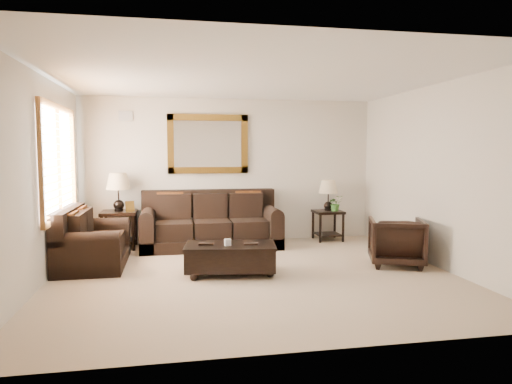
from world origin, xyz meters
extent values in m
cube|color=gray|center=(0.00, 0.00, 0.00)|extent=(5.50, 5.00, 0.01)
cube|color=white|center=(0.00, 0.00, 2.70)|extent=(5.50, 5.00, 0.01)
cube|color=beige|center=(0.00, 2.50, 1.35)|extent=(5.50, 0.01, 2.70)
cube|color=beige|center=(0.00, -2.50, 1.35)|extent=(5.50, 0.01, 2.70)
cube|color=beige|center=(-2.75, 0.00, 1.35)|extent=(0.01, 5.00, 2.70)
cube|color=beige|center=(2.75, 0.00, 1.35)|extent=(0.01, 5.00, 2.70)
cube|color=white|center=(-2.73, 0.90, 1.55)|extent=(0.01, 1.80, 1.50)
cube|color=brown|center=(-2.70, 0.90, 2.34)|extent=(0.06, 1.96, 0.08)
cube|color=brown|center=(-2.70, 0.90, 0.76)|extent=(0.06, 1.96, 0.08)
cube|color=brown|center=(-2.70, -0.04, 1.55)|extent=(0.06, 0.08, 1.50)
cube|color=brown|center=(-2.70, 1.84, 1.55)|extent=(0.06, 0.08, 1.50)
cube|color=brown|center=(-2.70, 0.90, 1.55)|extent=(0.05, 0.05, 1.50)
cube|color=#4F310F|center=(-0.42, 2.46, 1.85)|extent=(1.50, 0.06, 1.10)
cube|color=white|center=(-0.42, 2.48, 1.85)|extent=(1.26, 0.01, 0.86)
cube|color=#999999|center=(-1.90, 2.48, 2.35)|extent=(0.25, 0.02, 0.18)
cube|color=black|center=(-0.42, 1.95, 0.10)|extent=(2.45, 1.06, 0.20)
cube|color=black|center=(-0.42, 2.36, 0.75)|extent=(2.45, 0.24, 0.50)
cube|color=black|center=(-1.08, 1.93, 0.35)|extent=(0.63, 0.87, 0.30)
cube|color=black|center=(-0.42, 1.93, 0.35)|extent=(0.63, 0.87, 0.30)
cube|color=black|center=(0.23, 1.93, 0.35)|extent=(0.63, 0.87, 0.30)
cube|color=black|center=(-1.52, 1.95, 0.29)|extent=(0.24, 1.06, 0.59)
cylinder|color=black|center=(-1.52, 1.95, 0.59)|extent=(0.24, 1.04, 0.24)
cube|color=black|center=(0.68, 1.95, 0.29)|extent=(0.24, 1.06, 0.59)
cylinder|color=black|center=(0.68, 1.95, 0.59)|extent=(0.24, 1.04, 0.24)
cube|color=#67310D|center=(-1.13, 2.15, 0.75)|extent=(0.47, 0.21, 0.48)
cube|color=#67310D|center=(0.29, 2.15, 0.75)|extent=(0.47, 0.21, 0.48)
cube|color=black|center=(-2.27, 0.95, 0.09)|extent=(0.92, 1.56, 0.18)
cube|color=black|center=(-2.62, 0.95, 0.66)|extent=(0.21, 1.56, 0.44)
cube|color=black|center=(-2.25, 0.67, 0.31)|extent=(0.76, 0.54, 0.26)
cube|color=black|center=(-2.25, 1.23, 0.31)|extent=(0.76, 0.54, 0.26)
cube|color=black|center=(-2.27, 0.28, 0.26)|extent=(0.92, 0.21, 0.52)
cylinder|color=black|center=(-2.27, 0.28, 0.52)|extent=(0.91, 0.21, 0.21)
cube|color=black|center=(-2.27, 1.62, 0.26)|extent=(0.92, 0.21, 0.52)
cylinder|color=black|center=(-2.27, 1.62, 0.52)|extent=(0.91, 0.21, 0.21)
cube|color=#67310D|center=(-2.44, 0.62, 0.65)|extent=(0.18, 0.41, 0.42)
cube|color=#67310D|center=(-2.44, 1.28, 0.65)|extent=(0.18, 0.41, 0.42)
cube|color=black|center=(-2.02, 2.16, 0.63)|extent=(0.61, 0.61, 0.06)
cube|color=black|center=(-2.02, 2.16, 0.13)|extent=(0.52, 0.52, 0.03)
cylinder|color=black|center=(-2.28, 1.90, 0.30)|extent=(0.06, 0.06, 0.61)
cylinder|color=black|center=(-1.77, 1.90, 0.30)|extent=(0.06, 0.06, 0.61)
cylinder|color=black|center=(-2.28, 2.42, 0.30)|extent=(0.06, 0.06, 0.61)
cylinder|color=black|center=(-1.77, 2.42, 0.30)|extent=(0.06, 0.06, 0.61)
sphere|color=black|center=(-2.02, 2.16, 0.77)|extent=(0.19, 0.19, 0.19)
cylinder|color=black|center=(-2.02, 2.16, 0.97)|extent=(0.03, 0.03, 0.40)
cone|color=tan|center=(-2.02, 2.16, 1.19)|extent=(0.42, 0.42, 0.29)
cube|color=#4F310F|center=(-1.83, 2.05, 0.76)|extent=(0.17, 0.11, 0.19)
cube|color=black|center=(1.85, 2.20, 0.55)|extent=(0.53, 0.53, 0.05)
cube|color=black|center=(1.85, 2.20, 0.12)|extent=(0.45, 0.45, 0.03)
cylinder|color=black|center=(1.63, 1.97, 0.26)|extent=(0.05, 0.05, 0.53)
cylinder|color=black|center=(2.08, 1.97, 0.26)|extent=(0.05, 0.05, 0.53)
cylinder|color=black|center=(1.63, 2.42, 0.26)|extent=(0.05, 0.05, 0.53)
cylinder|color=black|center=(2.08, 2.42, 0.26)|extent=(0.05, 0.05, 0.53)
sphere|color=black|center=(1.85, 2.20, 0.67)|extent=(0.16, 0.16, 0.16)
cylinder|color=black|center=(1.85, 2.20, 0.84)|extent=(0.02, 0.02, 0.35)
cone|color=tan|center=(1.85, 2.20, 1.04)|extent=(0.36, 0.36, 0.25)
sphere|color=black|center=(-0.83, -0.15, 0.05)|extent=(0.11, 0.11, 0.11)
sphere|color=black|center=(0.20, -0.15, 0.05)|extent=(0.11, 0.11, 0.11)
sphere|color=black|center=(-0.83, 0.32, 0.05)|extent=(0.11, 0.11, 0.11)
sphere|color=black|center=(0.20, 0.32, 0.05)|extent=(0.11, 0.11, 0.11)
cube|color=black|center=(-0.32, 0.09, 0.25)|extent=(1.30, 0.82, 0.34)
cube|color=black|center=(-0.32, 0.09, 0.40)|extent=(1.32, 0.84, 0.04)
cube|color=black|center=(-0.64, 0.13, 0.44)|extent=(0.22, 0.17, 0.03)
cube|color=black|center=(-0.03, 0.04, 0.43)|extent=(0.20, 0.16, 0.02)
cube|color=white|center=(-0.36, -0.01, 0.47)|extent=(0.09, 0.07, 0.09)
imported|color=black|center=(2.20, 0.14, 0.39)|extent=(0.96, 0.93, 0.79)
imported|color=#2E5D20|center=(1.97, 2.10, 0.69)|extent=(0.28, 0.31, 0.23)
camera|label=1|loc=(-1.10, -6.11, 1.70)|focal=32.00mm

